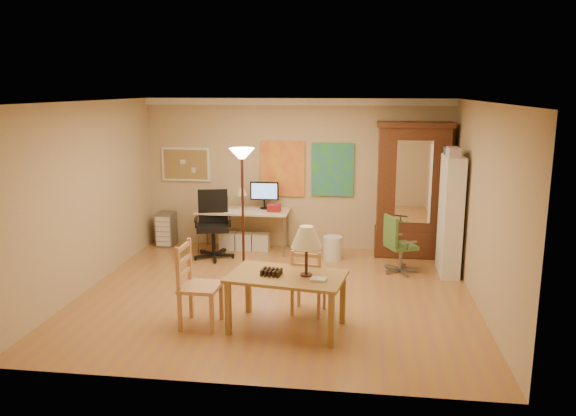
# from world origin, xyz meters

# --- Properties ---
(floor) EXTENTS (5.50, 5.50, 0.00)m
(floor) POSITION_xyz_m (0.00, 0.00, 0.00)
(floor) COLOR #A9743C
(floor) RESTS_ON ground
(crown_molding) EXTENTS (5.50, 0.08, 0.12)m
(crown_molding) POSITION_xyz_m (0.00, 2.46, 2.64)
(crown_molding) COLOR white
(crown_molding) RESTS_ON floor
(corkboard) EXTENTS (0.90, 0.04, 0.62)m
(corkboard) POSITION_xyz_m (-2.05, 2.47, 1.50)
(corkboard) COLOR #997E48
(corkboard) RESTS_ON floor
(art_panel_left) EXTENTS (0.80, 0.04, 1.00)m
(art_panel_left) POSITION_xyz_m (-0.25, 2.47, 1.45)
(art_panel_left) COLOR yellow
(art_panel_left) RESTS_ON floor
(art_panel_right) EXTENTS (0.75, 0.04, 0.95)m
(art_panel_right) POSITION_xyz_m (0.65, 2.47, 1.45)
(art_panel_right) COLOR teal
(art_panel_right) RESTS_ON floor
(dining_table) EXTENTS (1.48, 1.02, 1.29)m
(dining_table) POSITION_xyz_m (0.38, -1.11, 0.82)
(dining_table) COLOR brown
(dining_table) RESTS_ON floor
(ladder_chair_back) EXTENTS (0.46, 0.44, 0.88)m
(ladder_chair_back) POSITION_xyz_m (0.51, -0.61, 0.41)
(ladder_chair_back) COLOR tan
(ladder_chair_back) RESTS_ON floor
(ladder_chair_left) EXTENTS (0.48, 0.50, 1.05)m
(ladder_chair_left) POSITION_xyz_m (-0.80, -1.15, 0.49)
(ladder_chair_left) COLOR tan
(ladder_chair_left) RESTS_ON floor
(torchiere_lamp) EXTENTS (0.37, 0.37, 2.03)m
(torchiere_lamp) POSITION_xyz_m (-0.57, 0.47, 1.63)
(torchiere_lamp) COLOR #3D1E18
(torchiere_lamp) RESTS_ON floor
(computer_desk) EXTENTS (1.64, 0.72, 1.24)m
(computer_desk) POSITION_xyz_m (-0.88, 2.16, 0.45)
(computer_desk) COLOR beige
(computer_desk) RESTS_ON floor
(office_chair_black) EXTENTS (0.71, 0.71, 1.16)m
(office_chair_black) POSITION_xyz_m (-1.34, 1.65, 0.31)
(office_chair_black) COLOR black
(office_chair_black) RESTS_ON floor
(office_chair_green) EXTENTS (0.57, 0.57, 0.92)m
(office_chair_green) POSITION_xyz_m (1.78, 1.24, 0.25)
(office_chair_green) COLOR slate
(office_chair_green) RESTS_ON floor
(drawer_cart) EXTENTS (0.31, 0.37, 0.62)m
(drawer_cart) POSITION_xyz_m (-2.41, 2.27, 0.31)
(drawer_cart) COLOR slate
(drawer_cart) RESTS_ON floor
(armoire) EXTENTS (1.26, 0.60, 2.32)m
(armoire) POSITION_xyz_m (2.03, 2.24, 1.01)
(armoire) COLOR #3D1B10
(armoire) RESTS_ON floor
(bookshelf) EXTENTS (0.28, 0.75, 1.87)m
(bookshelf) POSITION_xyz_m (2.55, 1.28, 0.93)
(bookshelf) COLOR white
(bookshelf) RESTS_ON floor
(wastebin) EXTENTS (0.32, 0.32, 0.41)m
(wastebin) POSITION_xyz_m (0.71, 1.77, 0.20)
(wastebin) COLOR silver
(wastebin) RESTS_ON floor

